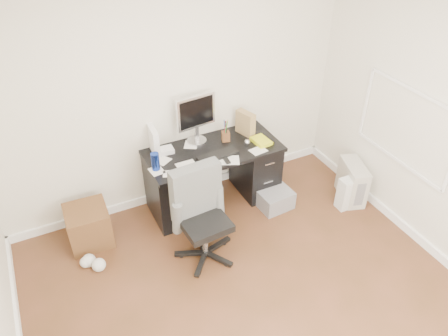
% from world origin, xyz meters
% --- Properties ---
extents(ground, '(4.00, 4.00, 0.00)m').
position_xyz_m(ground, '(0.00, 0.00, 0.00)').
color(ground, '#462D16').
rests_on(ground, ground).
extents(room_shell, '(4.02, 4.02, 2.71)m').
position_xyz_m(room_shell, '(0.03, 0.03, 1.66)').
color(room_shell, silver).
rests_on(room_shell, ground).
extents(desk, '(1.50, 0.70, 0.75)m').
position_xyz_m(desk, '(0.30, 1.65, 0.40)').
color(desk, black).
rests_on(desk, ground).
extents(loose_papers, '(1.10, 0.60, 0.00)m').
position_xyz_m(loose_papers, '(0.10, 1.60, 0.75)').
color(loose_papers, silver).
rests_on(loose_papers, desk).
extents(lcd_monitor, '(0.49, 0.32, 0.58)m').
position_xyz_m(lcd_monitor, '(0.20, 1.88, 1.04)').
color(lcd_monitor, silver).
rests_on(lcd_monitor, desk).
extents(keyboard, '(0.46, 0.20, 0.03)m').
position_xyz_m(keyboard, '(0.29, 1.51, 0.76)').
color(keyboard, black).
rests_on(keyboard, desk).
extents(computer_mouse, '(0.08, 0.08, 0.07)m').
position_xyz_m(computer_mouse, '(0.68, 1.57, 0.78)').
color(computer_mouse, silver).
rests_on(computer_mouse, desk).
extents(travel_mug, '(0.11, 0.11, 0.19)m').
position_xyz_m(travel_mug, '(-0.39, 1.57, 0.85)').
color(travel_mug, navy).
rests_on(travel_mug, desk).
extents(white_binder, '(0.14, 0.27, 0.31)m').
position_xyz_m(white_binder, '(-0.30, 1.87, 0.90)').
color(white_binder, white).
rests_on(white_binder, desk).
extents(magazine_file, '(0.19, 0.27, 0.28)m').
position_xyz_m(magazine_file, '(0.77, 1.79, 0.89)').
color(magazine_file, olive).
rests_on(magazine_file, desk).
extents(pen_cup, '(0.14, 0.14, 0.26)m').
position_xyz_m(pen_cup, '(0.50, 1.76, 0.88)').
color(pen_cup, '#562B18').
rests_on(pen_cup, desk).
extents(yellow_book, '(0.20, 0.25, 0.04)m').
position_xyz_m(yellow_book, '(0.85, 1.54, 0.77)').
color(yellow_book, '#D0D617').
rests_on(yellow_book, desk).
extents(paper_remote, '(0.30, 0.28, 0.02)m').
position_xyz_m(paper_remote, '(0.35, 1.39, 0.76)').
color(paper_remote, silver).
rests_on(paper_remote, desk).
extents(office_chair, '(0.62, 0.62, 1.03)m').
position_xyz_m(office_chair, '(-0.15, 0.90, 0.52)').
color(office_chair, '#4E504E').
rests_on(office_chair, ground).
extents(pc_tower, '(0.35, 0.52, 0.48)m').
position_xyz_m(pc_tower, '(1.81, 0.99, 0.24)').
color(pc_tower, '#B4B0A3').
rests_on(pc_tower, ground).
extents(shopping_bag, '(0.30, 0.22, 0.40)m').
position_xyz_m(shopping_bag, '(1.69, 0.88, 0.20)').
color(shopping_bag, silver).
rests_on(shopping_bag, ground).
extents(wicker_basket, '(0.45, 0.45, 0.43)m').
position_xyz_m(wicker_basket, '(-1.17, 1.64, 0.21)').
color(wicker_basket, '#492915').
rests_on(wicker_basket, ground).
extents(desk_printer, '(0.40, 0.33, 0.22)m').
position_xyz_m(desk_printer, '(0.90, 1.25, 0.11)').
color(desk_printer, slate).
rests_on(desk_printer, ground).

